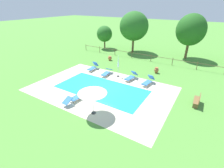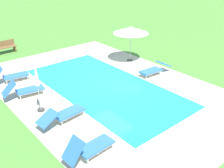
{
  "view_description": "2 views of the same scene",
  "coord_description": "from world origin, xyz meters",
  "px_view_note": "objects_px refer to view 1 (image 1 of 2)",
  "views": [
    {
      "loc": [
        8.61,
        -11.76,
        7.83
      ],
      "look_at": [
        0.99,
        0.5,
        0.6
      ],
      "focal_mm": 26.04,
      "sensor_mm": 36.0,
      "label": 1
    },
    {
      "loc": [
        -9.64,
        7.54,
        6.06
      ],
      "look_at": [
        -0.88,
        0.18,
        0.53
      ],
      "focal_mm": 42.04,
      "sensor_mm": 36.0,
      "label": 2
    }
  ],
  "objects_px": {
    "terracotta_urn_near_fence": "(156,70)",
    "tree_centre": "(104,34)",
    "tree_far_west": "(191,30)",
    "sun_lounger_north_near_steps": "(131,77)",
    "terracotta_urn_by_tree": "(110,58)",
    "sun_lounger_north_mid": "(107,72)",
    "patio_umbrella_closed_row_west": "(118,64)",
    "wooden_bench_lawn_side": "(197,100)",
    "patio_umbrella_open_foreground": "(92,91)",
    "tree_west_mid": "(134,26)",
    "sun_lounger_south_mid": "(74,98)",
    "sun_lounger_north_end": "(93,67)",
    "sun_lounger_north_far": "(148,81)"
  },
  "relations": [
    {
      "from": "sun_lounger_north_mid",
      "to": "patio_umbrella_closed_row_west",
      "type": "xyz_separation_m",
      "value": [
        1.38,
        0.33,
        1.25
      ]
    },
    {
      "from": "sun_lounger_north_near_steps",
      "to": "terracotta_urn_near_fence",
      "type": "xyz_separation_m",
      "value": [
        1.81,
        3.46,
        -0.0
      ]
    },
    {
      "from": "tree_far_west",
      "to": "terracotta_urn_near_fence",
      "type": "bearing_deg",
      "value": -103.34
    },
    {
      "from": "patio_umbrella_open_foreground",
      "to": "sun_lounger_north_far",
      "type": "bearing_deg",
      "value": 75.66
    },
    {
      "from": "sun_lounger_south_mid",
      "to": "patio_umbrella_open_foreground",
      "type": "distance_m",
      "value": 3.03
    },
    {
      "from": "sun_lounger_north_far",
      "to": "sun_lounger_south_mid",
      "type": "xyz_separation_m",
      "value": [
        -4.3,
        -6.65,
        -0.04
      ]
    },
    {
      "from": "sun_lounger_south_mid",
      "to": "tree_centre",
      "type": "height_order",
      "value": "tree_centre"
    },
    {
      "from": "terracotta_urn_near_fence",
      "to": "sun_lounger_north_mid",
      "type": "bearing_deg",
      "value": -142.18
    },
    {
      "from": "wooden_bench_lawn_side",
      "to": "tree_far_west",
      "type": "relative_size",
      "value": 0.23
    },
    {
      "from": "sun_lounger_north_end",
      "to": "sun_lounger_south_mid",
      "type": "distance_m",
      "value": 7.61
    },
    {
      "from": "sun_lounger_north_end",
      "to": "terracotta_urn_by_tree",
      "type": "distance_m",
      "value": 4.53
    },
    {
      "from": "sun_lounger_north_end",
      "to": "terracotta_urn_near_fence",
      "type": "xyz_separation_m",
      "value": [
        7.29,
        3.37,
        -0.01
      ]
    },
    {
      "from": "sun_lounger_north_mid",
      "to": "patio_umbrella_closed_row_west",
      "type": "height_order",
      "value": "patio_umbrella_closed_row_west"
    },
    {
      "from": "tree_far_west",
      "to": "sun_lounger_north_far",
      "type": "bearing_deg",
      "value": -98.16
    },
    {
      "from": "sun_lounger_north_far",
      "to": "wooden_bench_lawn_side",
      "type": "distance_m",
      "value": 5.16
    },
    {
      "from": "terracotta_urn_by_tree",
      "to": "tree_west_mid",
      "type": "height_order",
      "value": "tree_west_mid"
    },
    {
      "from": "sun_lounger_north_near_steps",
      "to": "sun_lounger_north_end",
      "type": "xyz_separation_m",
      "value": [
        -5.48,
        0.09,
        0.01
      ]
    },
    {
      "from": "terracotta_urn_by_tree",
      "to": "sun_lounger_south_mid",
      "type": "bearing_deg",
      "value": -72.78
    },
    {
      "from": "sun_lounger_north_end",
      "to": "patio_umbrella_closed_row_west",
      "type": "xyz_separation_m",
      "value": [
        3.8,
        -0.09,
        1.21
      ]
    },
    {
      "from": "sun_lounger_north_near_steps",
      "to": "tree_far_west",
      "type": "relative_size",
      "value": 0.3
    },
    {
      "from": "patio_umbrella_closed_row_west",
      "to": "tree_far_west",
      "type": "xyz_separation_m",
      "value": [
        5.46,
        11.75,
        2.68
      ]
    },
    {
      "from": "sun_lounger_south_mid",
      "to": "terracotta_urn_by_tree",
      "type": "bearing_deg",
      "value": 107.22
    },
    {
      "from": "tree_centre",
      "to": "wooden_bench_lawn_side",
      "type": "bearing_deg",
      "value": -34.11
    },
    {
      "from": "terracotta_urn_by_tree",
      "to": "tree_far_west",
      "type": "xyz_separation_m",
      "value": [
        9.54,
        7.14,
        3.94
      ]
    },
    {
      "from": "patio_umbrella_closed_row_west",
      "to": "terracotta_urn_by_tree",
      "type": "relative_size",
      "value": 3.98
    },
    {
      "from": "wooden_bench_lawn_side",
      "to": "tree_west_mid",
      "type": "bearing_deg",
      "value": 133.86
    },
    {
      "from": "terracotta_urn_near_fence",
      "to": "tree_centre",
      "type": "relative_size",
      "value": 0.17
    },
    {
      "from": "sun_lounger_south_mid",
      "to": "wooden_bench_lawn_side",
      "type": "xyz_separation_m",
      "value": [
        9.24,
        5.16,
        0.11
      ]
    },
    {
      "from": "patio_umbrella_closed_row_west",
      "to": "wooden_bench_lawn_side",
      "type": "distance_m",
      "value": 8.92
    },
    {
      "from": "tree_far_west",
      "to": "sun_lounger_north_near_steps",
      "type": "bearing_deg",
      "value": -107.81
    },
    {
      "from": "patio_umbrella_open_foreground",
      "to": "tree_far_west",
      "type": "xyz_separation_m",
      "value": [
        3.52,
        18.98,
        2.26
      ]
    },
    {
      "from": "patio_umbrella_open_foreground",
      "to": "tree_west_mid",
      "type": "distance_m",
      "value": 18.87
    },
    {
      "from": "sun_lounger_north_mid",
      "to": "terracotta_urn_near_fence",
      "type": "xyz_separation_m",
      "value": [
        4.87,
        3.78,
        0.03
      ]
    },
    {
      "from": "patio_umbrella_open_foreground",
      "to": "sun_lounger_north_end",
      "type": "bearing_deg",
      "value": 128.11
    },
    {
      "from": "sun_lounger_north_mid",
      "to": "sun_lounger_north_far",
      "type": "bearing_deg",
      "value": 2.17
    },
    {
      "from": "tree_far_west",
      "to": "patio_umbrella_closed_row_west",
      "type": "bearing_deg",
      "value": -114.94
    },
    {
      "from": "patio_umbrella_open_foreground",
      "to": "tree_far_west",
      "type": "distance_m",
      "value": 19.43
    },
    {
      "from": "sun_lounger_north_mid",
      "to": "sun_lounger_north_end",
      "type": "bearing_deg",
      "value": 170.29
    },
    {
      "from": "sun_lounger_north_near_steps",
      "to": "sun_lounger_north_mid",
      "type": "xyz_separation_m",
      "value": [
        -3.06,
        -0.32,
        -0.03
      ]
    },
    {
      "from": "sun_lounger_north_end",
      "to": "sun_lounger_south_mid",
      "type": "relative_size",
      "value": 0.89
    },
    {
      "from": "sun_lounger_north_mid",
      "to": "wooden_bench_lawn_side",
      "type": "height_order",
      "value": "wooden_bench_lawn_side"
    },
    {
      "from": "sun_lounger_north_mid",
      "to": "terracotta_urn_near_fence",
      "type": "bearing_deg",
      "value": 37.82
    },
    {
      "from": "patio_umbrella_closed_row_west",
      "to": "tree_far_west",
      "type": "relative_size",
      "value": 0.39
    },
    {
      "from": "terracotta_urn_near_fence",
      "to": "sun_lounger_south_mid",
      "type": "bearing_deg",
      "value": -111.53
    },
    {
      "from": "terracotta_urn_near_fence",
      "to": "wooden_bench_lawn_side",
      "type": "bearing_deg",
      "value": -44.34
    },
    {
      "from": "sun_lounger_north_end",
      "to": "sun_lounger_north_mid",
      "type": "bearing_deg",
      "value": -9.71
    },
    {
      "from": "sun_lounger_north_near_steps",
      "to": "wooden_bench_lawn_side",
      "type": "height_order",
      "value": "sun_lounger_north_near_steps"
    },
    {
      "from": "patio_umbrella_open_foreground",
      "to": "terracotta_urn_near_fence",
      "type": "height_order",
      "value": "patio_umbrella_open_foreground"
    },
    {
      "from": "sun_lounger_south_mid",
      "to": "sun_lounger_north_far",
      "type": "bearing_deg",
      "value": 57.12
    },
    {
      "from": "terracotta_urn_near_fence",
      "to": "tree_west_mid",
      "type": "xyz_separation_m",
      "value": [
        -6.71,
        7.32,
        3.94
      ]
    }
  ]
}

